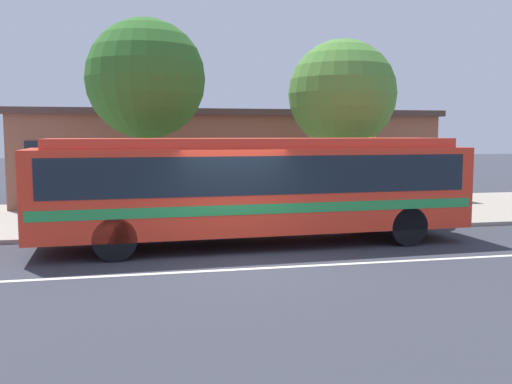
% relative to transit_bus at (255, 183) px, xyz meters
% --- Properties ---
extents(ground_plane, '(120.00, 120.00, 0.00)m').
position_rel_transit_bus_xyz_m(ground_plane, '(-0.77, -1.84, -1.60)').
color(ground_plane, '#34363F').
extents(sidewalk_slab, '(60.00, 8.00, 0.12)m').
position_rel_transit_bus_xyz_m(sidewalk_slab, '(-0.77, 5.35, -1.54)').
color(sidewalk_slab, '#A2978A').
rests_on(sidewalk_slab, ground_plane).
extents(lane_stripe_center, '(56.00, 0.16, 0.01)m').
position_rel_transit_bus_xyz_m(lane_stripe_center, '(-0.77, -2.64, -1.60)').
color(lane_stripe_center, silver).
rests_on(lane_stripe_center, ground_plane).
extents(transit_bus, '(11.16, 2.94, 2.75)m').
position_rel_transit_bus_xyz_m(transit_bus, '(0.00, 0.00, 0.00)').
color(transit_bus, red).
rests_on(transit_bus, ground_plane).
extents(pedestrian_waiting_near_sign, '(0.34, 0.34, 1.78)m').
position_rel_transit_bus_xyz_m(pedestrian_waiting_near_sign, '(-3.44, 2.16, -0.44)').
color(pedestrian_waiting_near_sign, navy).
rests_on(pedestrian_waiting_near_sign, sidewalk_slab).
extents(pedestrian_walking_along_curb, '(0.45, 0.45, 1.62)m').
position_rel_transit_bus_xyz_m(pedestrian_walking_along_curb, '(0.17, 2.36, -0.54)').
color(pedestrian_walking_along_curb, '#7D7052').
rests_on(pedestrian_walking_along_curb, sidewalk_slab).
extents(pedestrian_standing_by_tree, '(0.36, 0.36, 1.69)m').
position_rel_transit_bus_xyz_m(pedestrian_standing_by_tree, '(-0.51, 3.17, -0.50)').
color(pedestrian_standing_by_tree, '#2A364C').
rests_on(pedestrian_standing_by_tree, sidewalk_slab).
extents(bus_stop_sign, '(0.08, 0.44, 2.65)m').
position_rel_transit_bus_xyz_m(bus_stop_sign, '(4.06, 1.94, 0.21)').
color(bus_stop_sign, gray).
rests_on(bus_stop_sign, sidewalk_slab).
extents(street_tree_near_stop, '(3.73, 3.73, 6.31)m').
position_rel_transit_bus_xyz_m(street_tree_near_stop, '(-2.61, 4.09, 2.96)').
color(street_tree_near_stop, brown).
rests_on(street_tree_near_stop, sidewalk_slab).
extents(street_tree_mid_block, '(3.63, 3.63, 5.89)m').
position_rel_transit_bus_xyz_m(street_tree_mid_block, '(3.88, 4.07, 2.57)').
color(street_tree_mid_block, brown).
rests_on(street_tree_mid_block, sidewalk_slab).
extents(station_building, '(17.21, 7.19, 3.81)m').
position_rel_transit_bus_xyz_m(station_building, '(0.93, 10.70, 0.31)').
color(station_building, '#8F5442').
rests_on(station_building, ground_plane).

